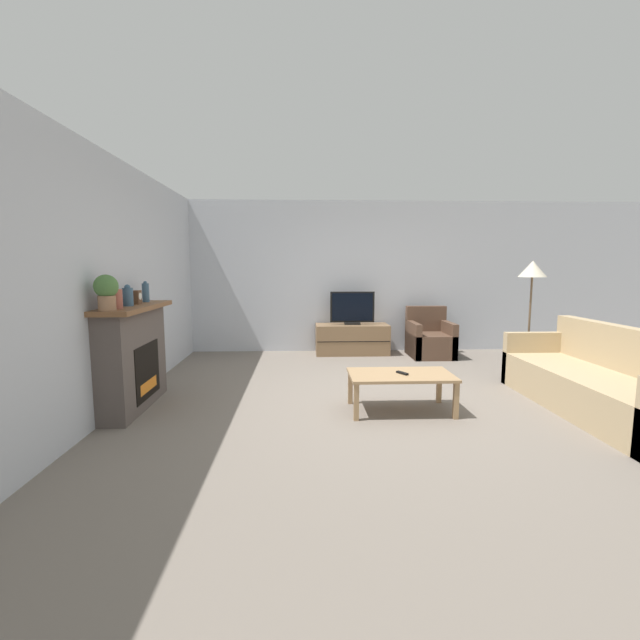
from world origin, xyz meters
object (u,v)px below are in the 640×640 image
(mantel_vase_left, at_px, (115,298))
(mantel_vase_centre_left, at_px, (128,296))
(fireplace, at_px, (133,356))
(coffee_table, at_px, (401,378))
(remote, at_px, (402,373))
(tv_stand, at_px, (352,339))
(floor_lamp, at_px, (532,276))
(mantel_clock, at_px, (137,297))
(armchair, at_px, (430,340))
(tv, at_px, (352,309))
(potted_plant, at_px, (106,291))
(mantel_vase_right, at_px, (146,292))
(couch, at_px, (600,385))

(mantel_vase_left, bearing_deg, mantel_vase_centre_left, 90.00)
(fireplace, height_order, coffee_table, fireplace)
(coffee_table, xyz_separation_m, remote, (0.01, -0.02, 0.06))
(tv_stand, bearing_deg, floor_lamp, -37.37)
(mantel_clock, relative_size, remote, 1.01)
(fireplace, distance_m, armchair, 4.77)
(tv_stand, relative_size, tv, 1.65)
(mantel_vase_left, xyz_separation_m, armchair, (4.00, 2.96, -0.96))
(fireplace, xyz_separation_m, tv_stand, (2.71, 2.80, -0.31))
(potted_plant, height_order, tv_stand, potted_plant)
(fireplace, xyz_separation_m, mantel_vase_right, (0.02, 0.41, 0.67))
(remote, xyz_separation_m, couch, (2.09, -0.11, -0.12))
(mantel_vase_right, distance_m, tv, 3.62)
(fireplace, height_order, mantel_vase_centre_left, mantel_vase_centre_left)
(mantel_vase_right, bearing_deg, fireplace, -92.33)
(mantel_vase_centre_left, xyz_separation_m, mantel_clock, (0.00, 0.24, -0.03))
(mantel_vase_left, bearing_deg, potted_plant, -90.00)
(fireplace, xyz_separation_m, mantel_clock, (0.02, 0.14, 0.63))
(armchair, height_order, floor_lamp, floor_lamp)
(couch, bearing_deg, mantel_clock, 174.34)
(mantel_vase_centre_left, distance_m, mantel_vase_right, 0.52)
(mantel_vase_right, xyz_separation_m, tv, (2.69, 2.38, -0.45))
(fireplace, bearing_deg, mantel_vase_left, -87.67)
(mantel_vase_centre_left, relative_size, potted_plant, 0.67)
(tv_stand, bearing_deg, fireplace, -134.06)
(tv_stand, xyz_separation_m, remote, (0.17, -3.05, 0.16))
(mantel_vase_left, height_order, floor_lamp, floor_lamp)
(potted_plant, bearing_deg, floor_lamp, 18.65)
(fireplace, relative_size, potted_plant, 4.08)
(fireplace, bearing_deg, remote, -4.91)
(potted_plant, bearing_deg, mantel_clock, 89.94)
(armchair, height_order, remote, armchair)
(tv, bearing_deg, floor_lamp, -37.34)
(couch, bearing_deg, potted_plant, -177.34)
(mantel_vase_right, relative_size, couch, 0.10)
(potted_plant, distance_m, couch, 5.07)
(coffee_table, bearing_deg, tv_stand, 93.08)
(mantel_clock, bearing_deg, potted_plant, -90.06)
(potted_plant, relative_size, tv_stand, 0.26)
(mantel_vase_right, bearing_deg, remote, -12.96)
(tv, bearing_deg, mantel_clock, -135.34)
(mantel_vase_right, height_order, armchair, mantel_vase_right)
(mantel_vase_right, height_order, tv, mantel_vase_right)
(mantel_vase_right, xyz_separation_m, remote, (2.87, -0.66, -0.82))
(mantel_clock, distance_m, potted_plant, 0.73)
(mantel_vase_centre_left, height_order, couch, mantel_vase_centre_left)
(tv, height_order, coffee_table, tv)
(mantel_vase_centre_left, distance_m, remote, 2.98)
(potted_plant, xyz_separation_m, tv_stand, (2.69, 3.38, -1.05))
(tv_stand, relative_size, remote, 8.55)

